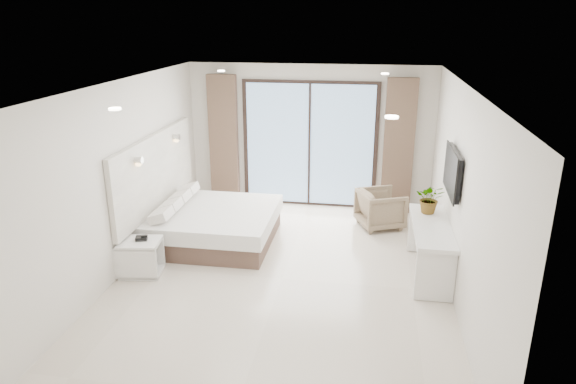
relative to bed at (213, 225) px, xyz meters
name	(u,v)px	position (x,y,z in m)	size (l,w,h in m)	color
ground	(282,279)	(1.33, -1.09, -0.29)	(6.20, 6.20, 0.00)	beige
room_shell	(279,154)	(1.14, -0.22, 1.29)	(4.62, 6.22, 2.72)	silver
bed	(213,225)	(0.00, 0.00, 0.00)	(1.95, 1.86, 0.68)	brown
nightstand	(141,258)	(-0.68, -1.27, -0.03)	(0.62, 0.54, 0.51)	white
phone	(142,238)	(-0.66, -1.23, 0.26)	(0.16, 0.12, 0.05)	black
console_desk	(431,238)	(3.37, -0.62, 0.28)	(0.52, 1.65, 0.77)	white
plant	(430,202)	(3.37, -0.16, 0.66)	(0.40, 0.45, 0.35)	#33662D
armchair	(381,207)	(2.71, 1.06, 0.08)	(0.71, 0.66, 0.73)	#847456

